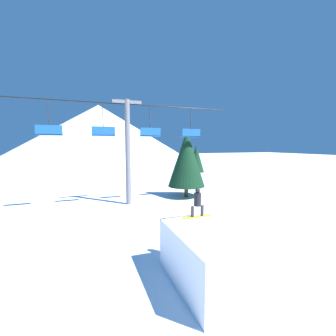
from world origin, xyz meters
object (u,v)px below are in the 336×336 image
Objects in this scene: snow_ramp at (214,256)px; pine_tree_near at (187,158)px; snowboarder at (197,203)px; distant_skier at (178,183)px.

snow_ramp is 0.59× the size of pine_tree_near.
snowboarder is at bearing 86.66° from snow_ramp.
distant_skier is at bearing 78.43° from pine_tree_near.
pine_tree_near reaches higher than snowboarder.
snowboarder is 12.39m from pine_tree_near.
snow_ramp is 3.12× the size of distant_skier.
distant_skier is (5.62, 15.32, -1.96)m from snowboarder.
pine_tree_near is (4.90, 12.91, 2.78)m from snow_ramp.
snow_ramp reaches higher than distant_skier.
snowboarder reaches higher than snow_ramp.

